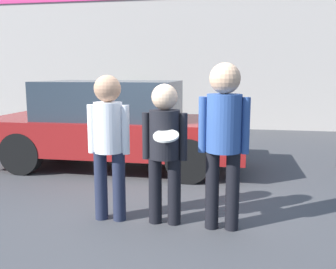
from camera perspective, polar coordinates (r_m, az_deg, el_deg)
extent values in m
plane|color=#3F3F42|center=(4.70, -1.63, -11.91)|extent=(56.00, 56.00, 0.00)
cube|color=#B2A89E|center=(11.59, 5.93, 11.33)|extent=(24.00, 0.18, 4.18)
cylinder|color=#1E2338|center=(4.48, -10.18, -7.66)|extent=(0.15, 0.15, 0.81)
cylinder|color=#1E2338|center=(4.41, -7.48, -7.87)|extent=(0.15, 0.15, 0.81)
cylinder|color=silver|center=(4.29, -9.07, 1.07)|extent=(0.32, 0.32, 0.57)
cylinder|color=silver|center=(4.36, -11.56, 0.85)|extent=(0.09, 0.09, 0.56)
cylinder|color=silver|center=(4.23, -6.49, 0.72)|extent=(0.09, 0.09, 0.56)
sphere|color=tan|center=(4.25, -9.23, 6.92)|extent=(0.30, 0.30, 0.30)
cylinder|color=black|center=(4.31, -1.96, -8.50)|extent=(0.15, 0.15, 0.76)
cylinder|color=black|center=(4.27, 0.96, -8.67)|extent=(0.15, 0.15, 0.76)
cylinder|color=black|center=(4.14, -0.52, 0.03)|extent=(0.34, 0.34, 0.54)
cylinder|color=black|center=(4.18, -3.33, -0.19)|extent=(0.09, 0.09, 0.52)
cylinder|color=black|center=(4.11, 2.35, -0.36)|extent=(0.09, 0.09, 0.52)
sphere|color=#DBB28E|center=(4.09, -0.53, 5.75)|extent=(0.29, 0.29, 0.29)
cylinder|color=silver|center=(3.88, -0.31, -0.21)|extent=(0.27, 0.26, 0.10)
cylinder|color=black|center=(4.18, 6.74, -8.40)|extent=(0.15, 0.15, 0.87)
cylinder|color=black|center=(4.17, 9.79, -8.50)|extent=(0.15, 0.15, 0.87)
cylinder|color=#2D4C8C|center=(4.01, 8.52, 1.71)|extent=(0.37, 0.37, 0.62)
cylinder|color=#2D4C8C|center=(4.02, 5.29, 1.50)|extent=(0.09, 0.09, 0.60)
cylinder|color=#2D4C8C|center=(4.01, 11.74, 1.31)|extent=(0.09, 0.09, 0.60)
sphere|color=tan|center=(3.97, 8.69, 8.45)|extent=(0.33, 0.33, 0.33)
cube|color=maroon|center=(6.85, -7.87, 0.05)|extent=(4.58, 1.78, 0.59)
cube|color=#28333D|center=(6.80, -8.73, 5.27)|extent=(2.38, 1.53, 0.66)
cylinder|color=black|center=(7.37, 4.68, -1.14)|extent=(0.71, 0.22, 0.71)
cylinder|color=black|center=(5.83, 3.13, -3.97)|extent=(0.71, 0.22, 0.71)
cylinder|color=black|center=(8.14, -15.62, -0.44)|extent=(0.71, 0.22, 0.71)
cylinder|color=black|center=(6.78, -21.44, -2.70)|extent=(0.71, 0.22, 0.71)
sphere|color=#285B2D|center=(11.33, -4.65, 3.23)|extent=(0.96, 0.96, 0.96)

